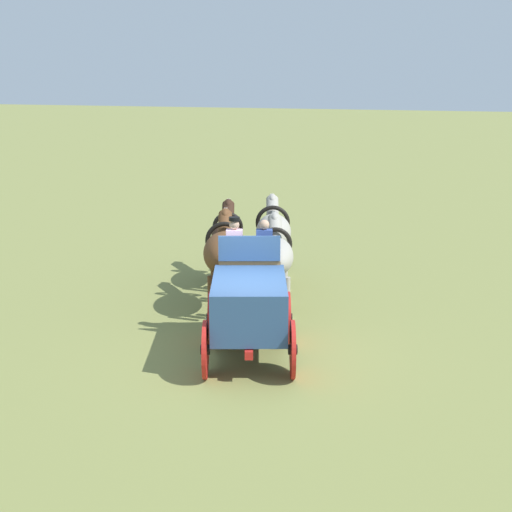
# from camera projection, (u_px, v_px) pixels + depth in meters

# --- Properties ---
(ground_plane) EXTENTS (220.00, 220.00, 0.00)m
(ground_plane) POSITION_uv_depth(u_px,v_px,m) (249.00, 359.00, 16.51)
(ground_plane) COLOR olive
(show_wagon) EXTENTS (5.47, 2.69, 2.72)m
(show_wagon) POSITION_uv_depth(u_px,v_px,m) (249.00, 303.00, 16.41)
(show_wagon) COLOR #2D4C7A
(show_wagon) RESTS_ON ground
(draft_horse_rear_near) EXTENTS (3.04, 1.59, 2.30)m
(draft_horse_rear_near) POSITION_uv_depth(u_px,v_px,m) (224.00, 254.00, 19.70)
(draft_horse_rear_near) COLOR brown
(draft_horse_rear_near) RESTS_ON ground
(draft_horse_rear_off) EXTENTS (2.99, 1.47, 2.20)m
(draft_horse_rear_off) POSITION_uv_depth(u_px,v_px,m) (276.00, 257.00, 19.75)
(draft_horse_rear_off) COLOR #9E998E
(draft_horse_rear_off) RESTS_ON ground
(draft_horse_lead_near) EXTENTS (2.96, 1.46, 2.14)m
(draft_horse_lead_near) POSITION_uv_depth(u_px,v_px,m) (227.00, 238.00, 22.28)
(draft_horse_lead_near) COLOR #331E14
(draft_horse_lead_near) RESTS_ON ground
(draft_horse_lead_off) EXTENTS (2.99, 1.56, 2.29)m
(draft_horse_lead_off) POSITION_uv_depth(u_px,v_px,m) (273.00, 233.00, 22.24)
(draft_horse_lead_off) COLOR #9E998E
(draft_horse_lead_off) RESTS_ON ground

